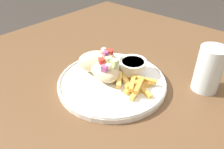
# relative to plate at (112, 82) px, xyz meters

# --- Properties ---
(table) EXTENTS (1.19, 1.19, 0.72)m
(table) POSITION_rel_plate_xyz_m (0.04, -0.01, -0.08)
(table) COLOR brown
(table) RESTS_ON ground_plane
(plate) EXTENTS (0.30, 0.30, 0.02)m
(plate) POSITION_rel_plate_xyz_m (0.00, 0.00, 0.00)
(plate) COLOR white
(plate) RESTS_ON table
(pita_sandwich_near) EXTENTS (0.15, 0.12, 0.06)m
(pita_sandwich_near) POSITION_rel_plate_xyz_m (-0.03, 0.00, 0.03)
(pita_sandwich_near) COLOR beige
(pita_sandwich_near) RESTS_ON plate
(pita_sandwich_far) EXTENTS (0.14, 0.13, 0.07)m
(pita_sandwich_far) POSITION_rel_plate_xyz_m (-0.06, 0.01, 0.04)
(pita_sandwich_far) COLOR beige
(pita_sandwich_far) RESTS_ON plate
(fries_pile) EXTENTS (0.13, 0.10, 0.02)m
(fries_pile) POSITION_rel_plate_xyz_m (0.06, 0.02, 0.01)
(fries_pile) COLOR #E5B251
(fries_pile) RESTS_ON plate
(sauce_ramekin) EXTENTS (0.08, 0.08, 0.04)m
(sauce_ramekin) POSITION_rel_plate_xyz_m (0.02, 0.07, 0.03)
(sauce_ramekin) COLOR white
(sauce_ramekin) RESTS_ON plate
(water_glass) EXTENTS (0.07, 0.07, 0.12)m
(water_glass) POSITION_rel_plate_xyz_m (0.20, 0.15, 0.05)
(water_glass) COLOR silver
(water_glass) RESTS_ON table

